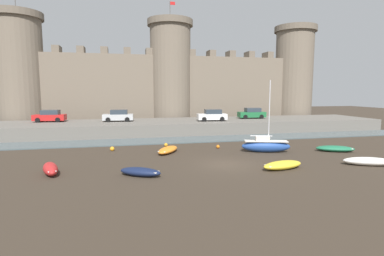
# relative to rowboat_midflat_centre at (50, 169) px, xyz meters

# --- Properties ---
(ground_plane) EXTENTS (160.00, 160.00, 0.00)m
(ground_plane) POSITION_rel_rowboat_midflat_centre_xyz_m (13.00, -0.05, -0.41)
(ground_plane) COLOR #382D23
(water_channel) EXTENTS (80.00, 4.50, 0.10)m
(water_channel) POSITION_rel_rowboat_midflat_centre_xyz_m (13.00, 12.33, -0.36)
(water_channel) COLOR #47565B
(water_channel) RESTS_ON ground
(quay_road) EXTENTS (58.53, 10.00, 1.65)m
(quay_road) POSITION_rel_rowboat_midflat_centre_xyz_m (13.00, 19.58, 0.42)
(quay_road) COLOR #666059
(quay_road) RESTS_ON ground
(castle) EXTENTS (54.11, 7.57, 20.58)m
(castle) POSITION_rel_rowboat_midflat_centre_xyz_m (13.00, 28.91, 7.36)
(castle) COLOR #706354
(castle) RESTS_ON ground
(rowboat_midflat_centre) EXTENTS (1.78, 3.05, 0.78)m
(rowboat_midflat_centre) POSITION_rel_rowboat_midflat_centre_xyz_m (0.00, 0.00, 0.00)
(rowboat_midflat_centre) COLOR red
(rowboat_midflat_centre) RESTS_ON ground
(rowboat_midflat_left) EXTENTS (2.90, 3.61, 0.57)m
(rowboat_midflat_left) POSITION_rel_rowboat_midflat_centre_xyz_m (9.11, 5.50, -0.11)
(rowboat_midflat_left) COLOR orange
(rowboat_midflat_left) RESTS_ON ground
(rowboat_near_channel_left) EXTENTS (3.11, 2.38, 0.61)m
(rowboat_near_channel_left) POSITION_rel_rowboat_midflat_centre_xyz_m (6.16, -1.90, -0.09)
(rowboat_near_channel_left) COLOR #141E3D
(rowboat_near_channel_left) RESTS_ON ground
(rowboat_midflat_right) EXTENTS (3.59, 1.91, 0.63)m
(rowboat_midflat_right) POSITION_rel_rowboat_midflat_centre_xyz_m (16.65, -2.36, -0.08)
(rowboat_midflat_right) COLOR yellow
(rowboat_midflat_right) RESTS_ON ground
(sailboat_foreground_right) EXTENTS (4.73, 2.44, 6.85)m
(sailboat_foreground_right) POSITION_rel_rowboat_midflat_centre_xyz_m (18.29, 3.74, 0.25)
(sailboat_foreground_right) COLOR #234793
(sailboat_foreground_right) RESTS_ON ground
(rowboat_foreground_centre) EXTENTS (3.96, 2.51, 0.65)m
(rowboat_foreground_centre) POSITION_rel_rowboat_midflat_centre_xyz_m (23.88, -2.80, -0.07)
(rowboat_foreground_centre) COLOR silver
(rowboat_foreground_centre) RESTS_ON ground
(rowboat_near_channel_right) EXTENTS (3.78, 2.69, 0.57)m
(rowboat_near_channel_right) POSITION_rel_rowboat_midflat_centre_xyz_m (25.03, 2.54, -0.11)
(rowboat_near_channel_right) COLOR #1E6B47
(rowboat_near_channel_right) RESTS_ON ground
(mooring_buoy_off_centre) EXTENTS (0.36, 0.36, 0.36)m
(mooring_buoy_off_centre) POSITION_rel_rowboat_midflat_centre_xyz_m (14.43, 6.58, -0.23)
(mooring_buoy_off_centre) COLOR orange
(mooring_buoy_off_centre) RESTS_ON ground
(mooring_buoy_near_channel) EXTENTS (0.38, 0.38, 0.38)m
(mooring_buoy_near_channel) POSITION_rel_rowboat_midflat_centre_xyz_m (9.37, 8.73, -0.22)
(mooring_buoy_near_channel) COLOR orange
(mooring_buoy_near_channel) RESTS_ON ground
(mooring_buoy_mid_mud) EXTENTS (0.43, 0.43, 0.43)m
(mooring_buoy_mid_mud) POSITION_rel_rowboat_midflat_centre_xyz_m (3.93, 7.55, -0.19)
(mooring_buoy_mid_mud) COLOR orange
(mooring_buoy_mid_mud) RESTS_ON ground
(car_quay_west) EXTENTS (4.21, 2.09, 1.62)m
(car_quay_west) POSITION_rel_rowboat_midflat_centre_xyz_m (4.34, 20.35, 2.02)
(car_quay_west) COLOR #B2B5B7
(car_quay_west) RESTS_ON quay_road
(car_quay_east) EXTENTS (4.21, 2.09, 1.62)m
(car_quay_east) POSITION_rel_rowboat_midflat_centre_xyz_m (17.24, 18.15, 2.02)
(car_quay_east) COLOR silver
(car_quay_east) RESTS_ON quay_road
(car_quay_centre_east) EXTENTS (4.21, 2.09, 1.62)m
(car_quay_centre_east) POSITION_rel_rowboat_midflat_centre_xyz_m (-4.79, 21.80, 2.02)
(car_quay_centre_east) COLOR red
(car_quay_centre_east) RESTS_ON quay_road
(car_quay_centre_west) EXTENTS (4.21, 2.09, 1.62)m
(car_quay_centre_west) POSITION_rel_rowboat_midflat_centre_xyz_m (24.30, 20.53, 2.02)
(car_quay_centre_west) COLOR #1E6638
(car_quay_centre_west) RESTS_ON quay_road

